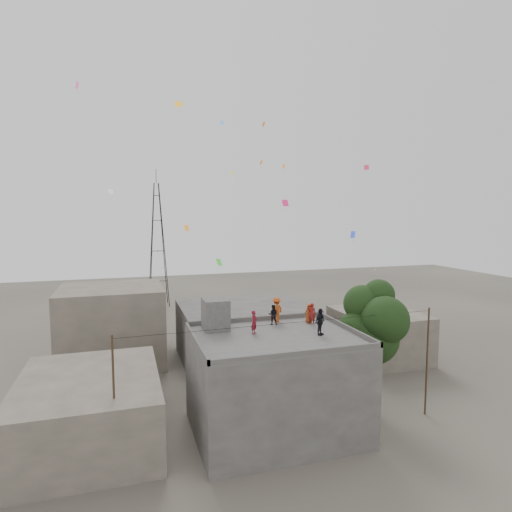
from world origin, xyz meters
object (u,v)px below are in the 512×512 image
(stair_head_box, at_px, (216,314))
(person_red_adult, at_px, (312,314))
(person_dark_adult, at_px, (320,322))
(transmission_tower, at_px, (158,244))
(tree, at_px, (374,324))

(stair_head_box, height_order, person_red_adult, stair_head_box)
(stair_head_box, distance_m, person_dark_adult, 6.74)
(stair_head_box, xyz_separation_m, person_dark_adult, (5.91, -3.24, -0.16))
(transmission_tower, xyz_separation_m, person_red_adult, (7.34, -38.06, -2.24))
(person_red_adult, height_order, person_dark_adult, person_dark_adult)
(transmission_tower, height_order, person_dark_adult, transmission_tower)
(stair_head_box, distance_m, person_red_adult, 6.58)
(stair_head_box, xyz_separation_m, tree, (10.57, -2.00, -1.00))
(tree, distance_m, transmission_tower, 41.12)
(stair_head_box, bearing_deg, transmission_tower, 91.23)
(tree, distance_m, person_red_adult, 4.31)
(stair_head_box, relative_size, person_red_adult, 1.37)
(person_red_adult, bearing_deg, stair_head_box, 22.73)
(transmission_tower, relative_size, person_red_adult, 13.73)
(transmission_tower, distance_m, person_dark_adult, 41.24)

